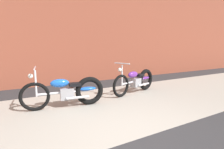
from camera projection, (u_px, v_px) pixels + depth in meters
The scene contains 5 objects.
ground_plane at pixel (138, 139), 2.83m from camera, with size 80.00×80.00×0.00m, color #2D2D30.
sidewalk_slab at pixel (94, 108), 4.33m from camera, with size 36.00×3.50×0.01m, color #9E998E.
brick_building_wall at pixel (56, 10), 6.85m from camera, with size 36.00×0.50×5.87m, color brown.
motorcycle_blue at pixel (70, 91), 4.34m from camera, with size 2.00×0.65×1.03m.
motorcycle_purple at pixel (137, 80), 5.79m from camera, with size 1.96×0.78×1.03m.
Camera 1 is at (-1.68, -2.08, 1.46)m, focal length 28.14 mm.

